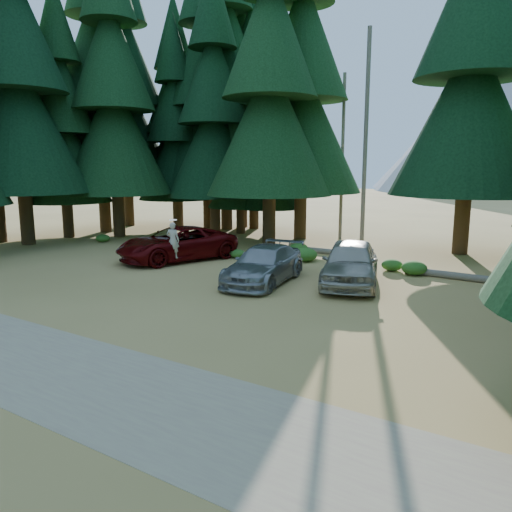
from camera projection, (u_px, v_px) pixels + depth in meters
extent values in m
plane|color=#A98747|center=(191.00, 297.00, 17.55)|extent=(160.00, 160.00, 0.00)
cube|color=tan|center=(20.00, 356.00, 12.15)|extent=(26.00, 3.50, 0.01)
cylinder|color=#6F6459|center=(366.00, 139.00, 28.07)|extent=(0.24, 0.24, 12.00)
cylinder|color=#6F6459|center=(342.00, 158.00, 30.55)|extent=(0.20, 0.20, 10.00)
cone|color=#989CA0|center=(508.00, 109.00, 85.55)|extent=(44.00, 44.00, 28.00)
cone|color=#989CA0|center=(468.00, 137.00, 98.79)|extent=(36.00, 36.00, 20.00)
imported|color=#590709|center=(177.00, 244.00, 24.24)|extent=(4.50, 6.44, 1.63)
imported|color=#96989D|center=(264.00, 265.00, 19.63)|extent=(2.71, 5.19, 1.44)
imported|color=#AEA89B|center=(350.00, 263.00, 19.28)|extent=(3.56, 5.48, 1.74)
imported|color=beige|center=(173.00, 240.00, 22.78)|extent=(0.71, 0.59, 1.66)
cylinder|color=white|center=(173.00, 220.00, 22.65)|extent=(0.36, 0.36, 0.04)
cylinder|color=#6F6459|center=(226.00, 253.00, 25.40)|extent=(4.36, 0.34, 0.31)
cylinder|color=#6F6459|center=(322.00, 251.00, 26.16)|extent=(3.46, 0.31, 0.29)
cylinder|color=#6F6459|center=(462.00, 277.00, 20.11)|extent=(4.70, 0.54, 0.30)
ellipsoid|color=#2E7122|center=(185.00, 241.00, 28.97)|extent=(0.92, 0.92, 0.51)
ellipsoid|color=#2E7122|center=(237.00, 254.00, 24.95)|extent=(0.79, 0.79, 0.44)
ellipsoid|color=#2E7122|center=(305.00, 255.00, 24.04)|extent=(1.18, 1.18, 0.65)
ellipsoid|color=#2E7122|center=(299.00, 248.00, 26.15)|extent=(1.00, 1.00, 0.55)
ellipsoid|color=#2E7122|center=(392.00, 265.00, 21.93)|extent=(0.92, 0.92, 0.50)
ellipsoid|color=#2E7122|center=(414.00, 268.00, 21.10)|extent=(1.07, 1.07, 0.59)
ellipsoid|color=#2E7122|center=(103.00, 238.00, 30.10)|extent=(0.83, 0.83, 0.46)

